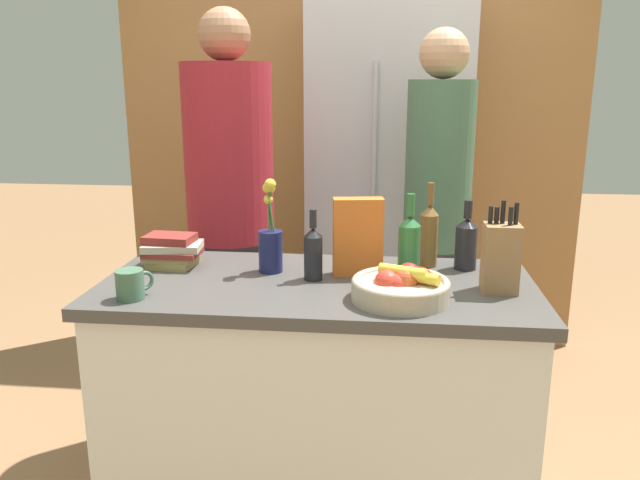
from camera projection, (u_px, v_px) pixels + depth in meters
The scene contains 15 objects.
kitchen_island at pixel (317, 405), 2.15m from camera, with size 1.41×0.66×0.90m.
back_wall_wood at pixel (350, 123), 3.57m from camera, with size 2.61×0.12×2.60m.
refrigerator at pixel (386, 188), 3.28m from camera, with size 0.79×0.62×1.97m.
fruit_bowl at pixel (402, 286), 1.86m from camera, with size 0.29×0.29×0.11m.
knife_block at pixel (501, 257), 1.92m from camera, with size 0.11×0.09×0.29m.
flower_vase at pixel (270, 242), 2.12m from camera, with size 0.08×0.08×0.32m.
cereal_box at pixel (358, 237), 2.08m from camera, with size 0.17×0.08×0.26m.
coffee_mug at pixel (131, 284), 1.87m from camera, with size 0.10×0.10×0.09m.
book_stack at pixel (172, 251), 2.19m from camera, with size 0.21×0.15×0.11m.
bottle_oil at pixel (313, 252), 2.04m from camera, with size 0.06×0.06×0.24m.
bottle_vinegar at pixel (409, 244), 2.07m from camera, with size 0.07×0.07×0.28m.
bottle_wine at pixel (466, 242), 2.15m from camera, with size 0.08×0.08×0.24m.
bottle_water at pixel (429, 234), 2.18m from camera, with size 0.06×0.06×0.30m.
person_at_sink at pixel (230, 204), 2.65m from camera, with size 0.37×0.37×1.82m.
person_in_blue at pixel (437, 209), 2.66m from camera, with size 0.28×0.28×1.74m.
Camera 1 is at (0.21, -1.93, 1.54)m, focal length 35.00 mm.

